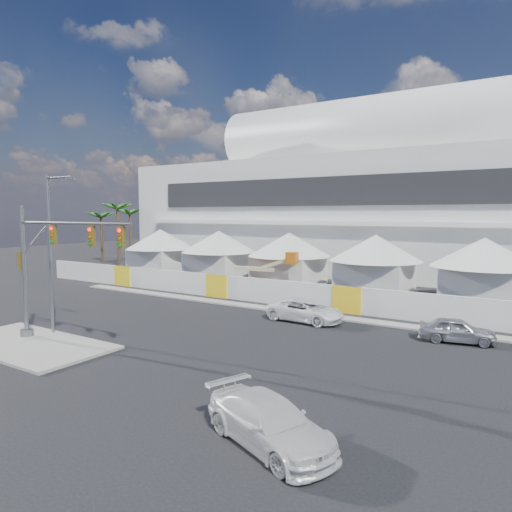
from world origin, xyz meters
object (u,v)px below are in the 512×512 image
Objects in this scene: streetlight_median at (52,243)px; pickup_near at (269,422)px; sedan_silver at (457,330)px; boom_lift at (248,280)px; traffic_mast at (44,267)px; pickup_curb at (305,311)px.

pickup_near is at bearing -13.94° from streetlight_median.
pickup_near reaches higher than sedan_silver.
streetlight_median is 1.23× the size of boom_lift.
pickup_curb is at bearing 51.55° from traffic_mast.
pickup_near is 29.06m from boom_lift.
sedan_silver is 16.04m from pickup_near.
sedan_silver is 23.66m from traffic_mast.
traffic_mast is at bearing -97.64° from boom_lift.
boom_lift is at bearing 90.23° from traffic_mast.
pickup_near is (-3.13, -15.73, 0.04)m from sedan_silver.
pickup_near is at bearing -10.37° from traffic_mast.
traffic_mast is (-16.49, 3.02, 3.61)m from pickup_near.
pickup_near is (6.45, -15.66, 0.01)m from pickup_curb.
pickup_near reaches higher than pickup_curb.
boom_lift is (-10.12, 8.21, 0.30)m from pickup_curb.
traffic_mast is at bearing -49.36° from streetlight_median.
pickup_near is 0.54× the size of traffic_mast.
sedan_silver is 9.57m from pickup_curb.
boom_lift reaches higher than pickup_curb.
pickup_curb is 0.56× the size of streetlight_median.
sedan_silver is 21.32m from boom_lift.
streetlight_median reaches higher than boom_lift.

